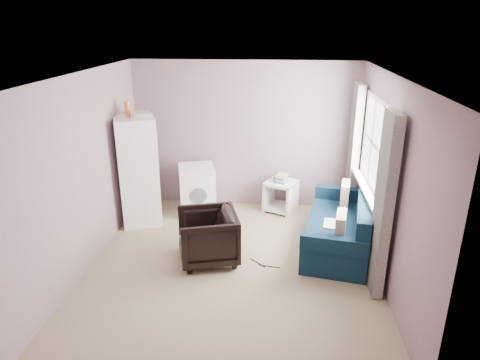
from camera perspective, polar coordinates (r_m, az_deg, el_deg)
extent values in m
cube|color=#9A8865|center=(5.87, -1.03, -11.33)|extent=(3.80, 4.20, 0.02)
cube|color=silver|center=(5.03, -1.22, 13.91)|extent=(3.80, 4.20, 0.02)
cube|color=gray|center=(7.33, 0.68, 5.96)|extent=(3.80, 0.02, 2.50)
cube|color=gray|center=(3.43, -5.03, -11.85)|extent=(3.80, 0.02, 2.50)
cube|color=gray|center=(5.83, -20.11, 0.86)|extent=(0.02, 4.20, 2.50)
cube|color=gray|center=(5.46, 19.23, -0.34)|extent=(0.02, 4.20, 2.50)
cube|color=white|center=(6.03, 17.82, 4.24)|extent=(0.01, 1.60, 1.20)
imported|color=black|center=(5.81, -4.33, -7.22)|extent=(0.89, 0.92, 0.78)
cube|color=white|center=(6.90, -13.38, 1.12)|extent=(0.76, 0.76, 1.73)
cube|color=slate|center=(6.99, -10.77, -0.36)|extent=(0.21, 0.52, 0.02)
cube|color=slate|center=(7.04, -11.17, 4.00)|extent=(0.03, 0.03, 0.49)
cube|color=white|center=(6.79, -11.04, 4.00)|extent=(0.15, 0.39, 0.59)
cylinder|color=orange|center=(6.70, -14.77, 9.14)|extent=(0.10, 0.10, 0.24)
cube|color=#B5B3AA|center=(6.58, -12.94, 8.43)|extent=(0.35, 0.37, 0.09)
cube|color=white|center=(7.26, -5.74, -1.26)|extent=(0.71, 0.71, 0.82)
cube|color=slate|center=(7.11, -5.84, 1.54)|extent=(0.66, 0.64, 0.05)
cylinder|color=slate|center=(6.99, -5.55, -2.10)|extent=(0.27, 0.09, 0.27)
cube|color=white|center=(7.27, 5.52, -0.38)|extent=(0.64, 0.64, 0.04)
cube|color=white|center=(7.44, 5.41, -3.58)|extent=(0.64, 0.64, 0.04)
cube|color=white|center=(7.44, 3.91, -1.83)|extent=(0.23, 0.46, 0.54)
cube|color=white|center=(7.28, 7.04, -2.45)|extent=(0.23, 0.46, 0.54)
cube|color=#21508A|center=(7.26, 5.53, -0.10)|extent=(0.24, 0.28, 0.03)
cube|color=#CFB48A|center=(7.24, 5.63, 0.12)|extent=(0.23, 0.28, 0.03)
cube|color=#21508A|center=(7.24, 5.49, 0.40)|extent=(0.25, 0.28, 0.03)
cube|color=#CFB48A|center=(7.22, 5.60, 0.59)|extent=(0.22, 0.27, 0.03)
cube|color=#0C2639|center=(6.35, 12.81, -7.10)|extent=(1.15, 1.90, 0.40)
cube|color=#0C2639|center=(6.18, 16.17, -3.97)|extent=(0.50, 1.78, 0.43)
cube|color=#0C2639|center=(5.45, 12.45, -8.40)|extent=(0.85, 0.29, 0.20)
cube|color=#0C2639|center=(7.02, 13.46, -1.79)|extent=(0.85, 0.29, 0.20)
cube|color=tan|center=(5.66, 13.24, -6.21)|extent=(0.19, 0.41, 0.40)
cube|color=tan|center=(6.71, 13.81, -1.94)|extent=(0.19, 0.41, 0.40)
cube|color=white|center=(6.18, 12.17, -5.72)|extent=(0.28, 0.36, 0.02)
cube|color=silver|center=(6.12, 13.40, -4.89)|extent=(0.12, 0.33, 0.22)
cube|color=white|center=(6.21, 16.59, -1.32)|extent=(0.14, 1.70, 0.04)
cube|color=white|center=(6.21, 17.07, -1.07)|extent=(0.02, 1.68, 0.05)
cube|color=white|center=(6.02, 17.65, 4.25)|extent=(0.02, 1.68, 0.05)
cube|color=white|center=(5.90, 18.28, 9.85)|extent=(0.02, 1.68, 0.05)
cube|color=white|center=(5.28, 19.36, 1.83)|extent=(0.02, 0.05, 1.20)
cube|color=white|center=(5.77, 18.17, 3.51)|extent=(0.02, 0.05, 1.20)
cube|color=white|center=(6.28, 17.17, 4.92)|extent=(0.02, 0.05, 1.20)
cube|color=white|center=(6.78, 16.31, 6.13)|extent=(0.02, 0.05, 1.20)
cube|color=beige|center=(5.14, 18.58, -3.36)|extent=(0.12, 0.46, 2.18)
cube|color=beige|center=(7.13, 14.89, 3.61)|extent=(0.12, 0.46, 2.18)
cylinder|color=black|center=(5.84, 3.93, -11.40)|extent=(0.29, 0.06, 0.01)
cylinder|color=black|center=(5.90, 2.37, -10.97)|extent=(0.22, 0.21, 0.01)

